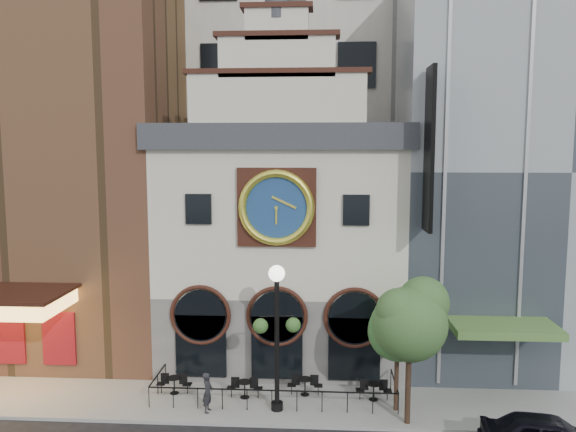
% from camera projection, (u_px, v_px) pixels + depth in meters
% --- Properties ---
extents(ground, '(120.00, 120.00, 0.00)m').
position_uv_depth(ground, '(269.00, 428.00, 22.61)').
color(ground, black).
rests_on(ground, ground).
extents(sidewalk, '(44.00, 5.00, 0.15)m').
position_uv_depth(sidewalk, '(275.00, 399.00, 25.07)').
color(sidewalk, gray).
rests_on(sidewalk, ground).
extents(clock_building, '(12.60, 8.78, 18.65)m').
position_uv_depth(clock_building, '(283.00, 235.00, 29.57)').
color(clock_building, '#605E5B').
rests_on(clock_building, ground).
extents(theater_building, '(14.00, 15.60, 25.00)m').
position_uv_depth(theater_building, '(57.00, 124.00, 31.78)').
color(theater_building, brown).
rests_on(theater_building, ground).
extents(retail_building, '(14.00, 14.40, 20.00)m').
position_uv_depth(retail_building, '(523.00, 168.00, 30.52)').
color(retail_building, gray).
rests_on(retail_building, ground).
extents(office_tower, '(20.00, 16.00, 40.00)m').
position_uv_depth(office_tower, '(295.00, 25.00, 40.06)').
color(office_tower, '#B8B6A6').
rests_on(office_tower, ground).
extents(cafe_railing, '(10.60, 2.60, 0.90)m').
position_uv_depth(cafe_railing, '(275.00, 388.00, 25.01)').
color(cafe_railing, black).
rests_on(cafe_railing, sidewalk).
extents(bistro_0, '(1.58, 0.68, 0.90)m').
position_uv_depth(bistro_0, '(174.00, 384.00, 25.41)').
color(bistro_0, black).
rests_on(bistro_0, sidewalk).
extents(bistro_1, '(1.58, 0.68, 0.90)m').
position_uv_depth(bistro_1, '(245.00, 388.00, 24.97)').
color(bistro_1, black).
rests_on(bistro_1, sidewalk).
extents(bistro_2, '(1.58, 0.68, 0.90)m').
position_uv_depth(bistro_2, '(305.00, 385.00, 25.27)').
color(bistro_2, black).
rests_on(bistro_2, sidewalk).
extents(bistro_3, '(1.58, 0.68, 0.90)m').
position_uv_depth(bistro_3, '(374.00, 390.00, 24.75)').
color(bistro_3, black).
rests_on(bistro_3, sidewalk).
extents(pedestrian, '(0.47, 0.66, 1.70)m').
position_uv_depth(pedestrian, '(208.00, 392.00, 23.60)').
color(pedestrian, black).
rests_on(pedestrian, sidewalk).
extents(lamppost, '(1.99, 0.85, 6.26)m').
position_uv_depth(lamppost, '(277.00, 321.00, 23.41)').
color(lamppost, black).
rests_on(lamppost, sidewalk).
extents(tree_left, '(3.10, 2.99, 5.97)m').
position_uv_depth(tree_left, '(411.00, 318.00, 22.25)').
color(tree_left, '#382619').
rests_on(tree_left, sidewalk).
extents(tree_right, '(2.59, 2.49, 4.98)m').
position_uv_depth(tree_right, '(399.00, 326.00, 23.46)').
color(tree_right, '#382619').
rests_on(tree_right, sidewalk).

